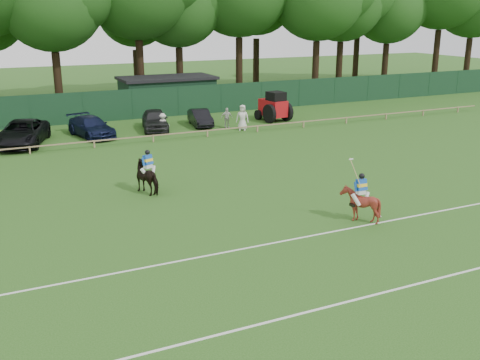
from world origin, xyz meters
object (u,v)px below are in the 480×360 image
horse_dark (149,177)px  spectator_left (163,123)px  suv_black (22,133)px  hatch_grey (155,120)px  tractor (274,107)px  spectator_mid (227,118)px  horse_chestnut (360,204)px  spectator_right (242,118)px  estate_black (200,118)px  polo_ball (380,216)px  utility_shed (167,93)px  sedan_navy (91,127)px

horse_dark → spectator_left: horse_dark is taller
suv_black → hatch_grey: (9.52, 1.14, -0.04)m
tractor → spectator_mid: bearing=-175.2°
horse_chestnut → spectator_right: (3.79, 19.49, 0.20)m
estate_black → spectator_left: (-3.50, -1.44, 0.10)m
hatch_grey → spectator_mid: spectator_mid is taller
spectator_left → spectator_mid: spectator_mid is taller
polo_ball → spectator_left: bearing=98.2°
tractor → estate_black: bearing=166.7°
estate_black → spectator_right: 3.72m
hatch_grey → utility_shed: bearing=78.4°
spectator_mid → horse_chestnut: bearing=-90.5°
suv_black → spectator_left: (9.69, -0.28, -0.09)m
estate_black → tractor: size_ratio=1.25×
horse_dark → sedan_navy: horse_dark is taller
utility_shed → tractor: (6.22, -8.66, -0.40)m
spectator_left → utility_shed: bearing=74.8°
horse_chestnut → tractor: bearing=-108.0°
spectator_mid → tractor: size_ratio=0.51×
hatch_grey → utility_shed: 8.83m
sedan_navy → tractor: (14.69, -0.22, 0.42)m
tractor → horse_dark: bearing=-143.3°
horse_dark → suv_black: size_ratio=0.32×
suv_black → tractor: bearing=19.8°
horse_dark → spectator_mid: horse_dark is taller
horse_chestnut → spectator_mid: (3.06, 20.79, 0.02)m
utility_shed → estate_black: bearing=-89.8°
horse_dark → estate_black: horse_dark is taller
horse_dark → sedan_navy: size_ratio=0.38×
suv_black → estate_black: 13.25m
tractor → utility_shed: bearing=118.5°
polo_ball → tractor: (6.64, 21.83, 1.09)m
suv_black → utility_shed: utility_shed is taller
spectator_right → tractor: (3.95, 2.29, 0.18)m
horse_chestnut → hatch_grey: (-2.13, 22.43, 0.01)m
polo_ball → utility_shed: (0.42, 30.49, 1.49)m
sedan_navy → spectator_left: spectator_left is taller
horse_dark → polo_ball: size_ratio=20.83×
horse_dark → utility_shed: bearing=-132.9°
suv_black → utility_shed: 16.05m
horse_chestnut → spectator_right: spectator_right is taller
suv_black → spectator_mid: size_ratio=3.78×
polo_ball → utility_shed: 30.53m
hatch_grey → estate_black: 3.68m
spectator_mid → utility_shed: bearing=107.0°
tractor → sedan_navy: bearing=172.0°
horse_chestnut → suv_black: size_ratio=0.26×
suv_black → sedan_navy: 4.75m
polo_ball → suv_black: bearing=120.8°
horse_chestnut → spectator_left: (-1.96, 21.00, -0.03)m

